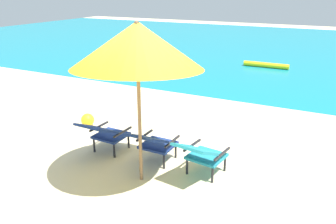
{
  "coord_description": "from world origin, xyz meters",
  "views": [
    {
      "loc": [
        2.45,
        -4.41,
        2.73
      ],
      "look_at": [
        0.0,
        0.41,
        0.75
      ],
      "focal_mm": 36.47,
      "sensor_mm": 36.0,
      "label": 1
    }
  ],
  "objects": [
    {
      "name": "lounge_chair_center",
      "position": [
        -0.01,
        -0.11,
        0.4
      ],
      "size": [
        0.56,
        0.88,
        0.68
      ],
      "color": "navy",
      "rests_on": "ground_plane"
    },
    {
      "name": "swim_buoy",
      "position": [
        0.11,
        8.0,
        0.1
      ],
      "size": [
        1.6,
        0.18,
        0.18
      ],
      "primitive_type": "cylinder",
      "rotation": [
        0.0,
        1.57,
        0.0
      ],
      "color": "yellow",
      "rests_on": "ocean_band"
    },
    {
      "name": "ground_plane",
      "position": [
        0.0,
        4.0,
        0.0
      ],
      "size": [
        40.0,
        40.0,
        0.0
      ],
      "primitive_type": "plane",
      "color": "beige"
    },
    {
      "name": "beach_umbrella_center",
      "position": [
        0.05,
        -0.58,
        2.02
      ],
      "size": [
        2.29,
        2.31,
        2.39
      ],
      "color": "olive",
      "rests_on": "ground_plane"
    },
    {
      "name": "lounge_chair_right",
      "position": [
        0.83,
        -0.12,
        0.4
      ],
      "size": [
        0.65,
        0.94,
        0.68
      ],
      "color": "teal",
      "rests_on": "ground_plane"
    },
    {
      "name": "beach_ball",
      "position": [
        -2.03,
        0.72,
        0.14
      ],
      "size": [
        0.27,
        0.27,
        0.27
      ],
      "primitive_type": "sphere",
      "color": "yellow",
      "rests_on": "ground_plane"
    },
    {
      "name": "ocean_band",
      "position": [
        0.0,
        12.73,
        0.0
      ],
      "size": [
        40.0,
        18.0,
        0.01
      ],
      "primitive_type": "cube",
      "color": "teal",
      "rests_on": "ground_plane"
    },
    {
      "name": "lounge_chair_left",
      "position": [
        -0.94,
        -0.14,
        0.4
      ],
      "size": [
        0.57,
        0.89,
        0.68
      ],
      "color": "navy",
      "rests_on": "ground_plane"
    }
  ]
}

